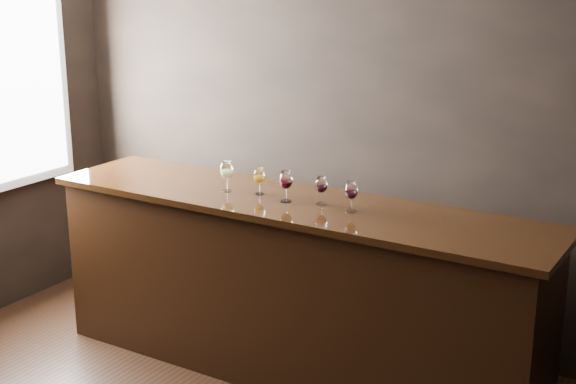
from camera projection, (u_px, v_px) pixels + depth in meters
The scene contains 9 objects.
room_shell at pixel (120, 136), 3.96m from camera, with size 5.02×4.52×2.81m.
bar_counter at pixel (292, 291), 5.22m from camera, with size 3.28×0.71×1.15m, color black.
bar_top at pixel (292, 204), 5.06m from camera, with size 3.39×0.79×0.04m, color black.
back_bar_shelf at pixel (290, 258), 5.97m from camera, with size 2.85×0.40×1.03m, color black.
glass_white at pixel (227, 171), 5.22m from camera, with size 0.09×0.09×0.20m.
glass_amber at pixel (259, 177), 5.16m from camera, with size 0.07×0.07×0.17m.
glass_red_a at pixel (286, 181), 4.99m from camera, with size 0.08×0.08×0.20m.
glass_red_b at pixel (321, 185), 4.94m from camera, with size 0.08×0.08×0.18m.
glass_red_c at pixel (351, 191), 4.79m from camera, with size 0.08×0.08×0.19m.
Camera 1 is at (2.51, -2.76, 2.63)m, focal length 50.00 mm.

